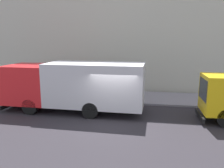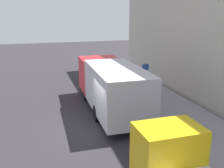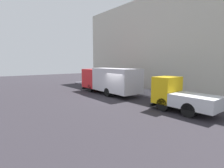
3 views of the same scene
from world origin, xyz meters
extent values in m
plane|color=#2B272D|center=(0.00, 0.00, 0.00)|extent=(80.00, 80.00, 0.00)
cube|color=gray|center=(4.81, 0.00, 0.06)|extent=(3.63, 30.00, 0.13)
cube|color=beige|center=(7.13, 0.00, 5.98)|extent=(0.50, 30.00, 11.96)
cube|color=red|center=(1.20, 5.46, 1.61)|extent=(2.65, 2.72, 2.30)
cube|color=black|center=(1.23, 6.77, 1.88)|extent=(2.18, 0.11, 1.29)
cube|color=silver|center=(1.11, 1.29, 1.70)|extent=(2.71, 5.73, 2.49)
cube|color=black|center=(1.23, 6.85, 0.25)|extent=(2.49, 0.17, 0.24)
cylinder|color=black|center=(0.04, 4.95, 0.46)|extent=(0.32, 0.92, 0.91)
cylinder|color=black|center=(2.33, 4.90, 0.46)|extent=(0.32, 0.92, 0.91)
cylinder|color=black|center=(-0.04, 1.31, 0.46)|extent=(0.32, 0.92, 0.91)
cylinder|color=black|center=(2.26, 1.26, 0.46)|extent=(0.32, 0.92, 0.91)
cube|color=gold|center=(0.68, -5.38, 1.48)|extent=(2.07, 1.46, 2.00)
cube|color=black|center=(0.67, -4.68, 1.72)|extent=(1.72, 0.08, 1.12)
cube|color=black|center=(0.67, -4.60, 0.27)|extent=(1.97, 0.14, 0.24)
cylinder|color=black|center=(1.56, -5.66, 0.48)|extent=(0.31, 0.97, 0.97)
cylinder|color=black|center=(3.80, 5.91, 0.59)|extent=(0.32, 0.32, 0.92)
cylinder|color=#517E4A|center=(3.80, 5.91, 1.34)|extent=(0.43, 0.43, 0.59)
sphere|color=#90644D|center=(3.80, 5.91, 1.75)|extent=(0.23, 0.23, 0.23)
cone|color=orange|center=(3.47, 7.59, 0.44)|extent=(0.43, 0.43, 0.62)
cylinder|color=#4C5156|center=(3.46, 2.75, 1.46)|extent=(0.08, 0.08, 2.67)
cube|color=blue|center=(3.46, 2.77, 2.55)|extent=(0.44, 0.03, 0.36)
camera|label=1|loc=(-11.80, -1.90, 4.32)|focal=36.84mm
camera|label=2|loc=(-3.19, -12.04, 5.95)|focal=42.24mm
camera|label=3|loc=(-10.96, -13.21, 3.55)|focal=28.03mm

